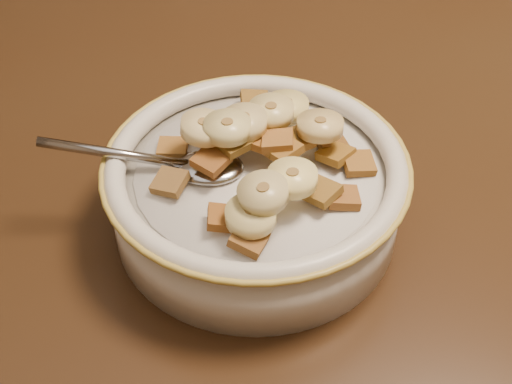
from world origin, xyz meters
name	(u,v)px	position (x,y,z in m)	size (l,w,h in m)	color
table	(243,179)	(0.00, 0.00, 0.73)	(1.40, 0.90, 0.04)	black
chair	(64,50)	(-0.06, 0.58, 0.53)	(0.47, 0.47, 1.06)	black
cereal_bowl	(256,199)	(-0.02, -0.07, 0.77)	(0.20, 0.20, 0.05)	beige
milk	(256,173)	(-0.02, -0.07, 0.80)	(0.16, 0.16, 0.00)	silver
spoon	(209,167)	(-0.05, -0.05, 0.80)	(0.04, 0.05, 0.01)	gray
cereal_square_0	(278,141)	(0.00, -0.07, 0.82)	(0.02, 0.02, 0.01)	brown
cereal_square_1	(170,182)	(-0.07, -0.06, 0.81)	(0.02, 0.02, 0.01)	brown
cereal_square_2	(255,102)	(0.01, 0.00, 0.81)	(0.02, 0.02, 0.01)	brown
cereal_square_3	(331,142)	(0.04, -0.06, 0.80)	(0.02, 0.02, 0.01)	brown
cereal_square_4	(247,114)	(0.00, -0.01, 0.80)	(0.02, 0.02, 0.01)	brown
cereal_square_5	(252,127)	(-0.01, -0.04, 0.81)	(0.02, 0.02, 0.01)	brown
cereal_square_6	(359,163)	(0.05, -0.09, 0.80)	(0.02, 0.02, 0.01)	brown
cereal_square_7	(343,197)	(0.02, -0.11, 0.80)	(0.02, 0.02, 0.01)	brown
cereal_square_8	(224,218)	(-0.05, -0.11, 0.81)	(0.02, 0.02, 0.01)	brown
cereal_square_9	(231,132)	(-0.02, -0.04, 0.81)	(0.02, 0.02, 0.01)	brown
cereal_square_10	(211,160)	(-0.05, -0.06, 0.82)	(0.02, 0.02, 0.01)	brown
cereal_square_11	(296,140)	(0.01, -0.06, 0.81)	(0.02, 0.02, 0.01)	olive
cereal_square_12	(206,131)	(-0.04, -0.02, 0.81)	(0.02, 0.02, 0.01)	olive
cereal_square_13	(173,148)	(-0.06, -0.03, 0.80)	(0.02, 0.02, 0.01)	olive
cereal_square_14	(336,154)	(0.04, -0.08, 0.81)	(0.02, 0.02, 0.01)	brown
cereal_square_15	(276,112)	(0.02, -0.02, 0.80)	(0.02, 0.02, 0.01)	brown
cereal_square_16	(254,137)	(-0.01, -0.05, 0.82)	(0.02, 0.02, 0.01)	brown
cereal_square_17	(281,143)	(0.00, -0.07, 0.82)	(0.02, 0.02, 0.01)	brown
cereal_square_18	(233,143)	(-0.03, -0.06, 0.82)	(0.02, 0.02, 0.01)	brown
cereal_square_19	(283,150)	(0.00, -0.07, 0.82)	(0.02, 0.02, 0.01)	brown
cereal_square_20	(249,240)	(-0.05, -0.13, 0.81)	(0.02, 0.02, 0.01)	brown
cereal_square_21	(321,192)	(0.01, -0.11, 0.81)	(0.02, 0.02, 0.01)	brown
cereal_square_22	(262,130)	(-0.01, -0.05, 0.82)	(0.02, 0.02, 0.01)	brown
banana_slice_0	(251,215)	(-0.04, -0.12, 0.81)	(0.03, 0.03, 0.01)	#E7D286
banana_slice_1	(292,178)	(-0.01, -0.11, 0.82)	(0.03, 0.03, 0.01)	#FFEF8E
banana_slice_2	(204,128)	(-0.04, -0.04, 0.83)	(0.03, 0.03, 0.01)	#DCC179
banana_slice_3	(287,107)	(0.02, -0.03, 0.82)	(0.03, 0.03, 0.01)	#EFDB75
banana_slice_4	(227,128)	(-0.03, -0.05, 0.83)	(0.03, 0.03, 0.01)	beige
banana_slice_5	(320,126)	(0.03, -0.07, 0.82)	(0.03, 0.03, 0.01)	#D4B97B
banana_slice_6	(244,122)	(-0.02, -0.05, 0.83)	(0.03, 0.03, 0.01)	#D0C17F
banana_slice_7	(271,111)	(0.00, -0.04, 0.83)	(0.03, 0.03, 0.01)	#E7D375
banana_slice_8	(263,193)	(-0.03, -0.11, 0.82)	(0.03, 0.03, 0.01)	#CBC282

